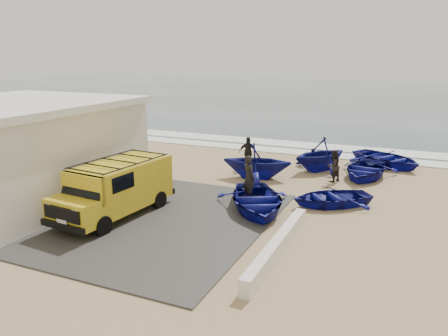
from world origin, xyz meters
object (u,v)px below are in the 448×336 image
(parapet, at_px, (278,246))
(building, at_px, (15,150))
(boat_mid_left, at_px, (257,161))
(boat_mid_right, at_px, (365,169))
(boat_near_right, at_px, (331,197))
(fisherman_middle, at_px, (333,166))
(van, at_px, (116,187))
(fisherman_back, at_px, (248,153))
(boat_far_right, at_px, (387,158))
(boat_near_left, at_px, (256,200))
(boat_far_left, at_px, (320,154))
(fisherman_front, at_px, (249,178))

(parapet, bearing_deg, building, 175.42)
(boat_mid_left, relative_size, boat_mid_right, 0.85)
(boat_near_right, bearing_deg, fisherman_middle, 153.13)
(van, height_order, boat_near_right, van)
(boat_near_right, xyz_separation_m, boat_mid_left, (-4.32, 2.71, 0.57))
(van, xyz_separation_m, fisherman_back, (2.07, 9.14, -0.30))
(boat_mid_left, height_order, boat_far_right, boat_mid_left)
(fisherman_middle, bearing_deg, fisherman_back, -67.45)
(building, xyz_separation_m, fisherman_back, (7.68, 8.92, -1.27))
(parapet, relative_size, boat_mid_right, 1.46)
(parapet, distance_m, boat_far_right, 13.82)
(van, distance_m, boat_near_left, 5.65)
(boat_far_left, xyz_separation_m, fisherman_middle, (1.07, -1.95, -0.12))
(boat_mid_left, bearing_deg, parapet, -166.13)
(boat_near_left, relative_size, boat_far_left, 1.23)
(boat_far_left, bearing_deg, boat_mid_right, 23.00)
(fisherman_front, distance_m, fisherman_middle, 5.22)
(parapet, xyz_separation_m, boat_mid_left, (-3.64, 8.15, 0.65))
(boat_mid_left, distance_m, fisherman_middle, 3.86)
(boat_near_right, distance_m, boat_far_right, 8.34)
(boat_near_left, bearing_deg, boat_far_right, 39.11)
(building, distance_m, boat_mid_left, 11.45)
(fisherman_back, bearing_deg, building, -140.65)
(boat_far_right, distance_m, fisherman_front, 10.25)
(boat_far_right, bearing_deg, parapet, -153.85)
(fisherman_front, relative_size, fisherman_middle, 1.22)
(boat_near_right, distance_m, boat_mid_right, 5.24)
(van, xyz_separation_m, fisherman_front, (4.07, 4.00, -0.20))
(boat_mid_left, bearing_deg, van, 146.02)
(boat_near_right, relative_size, boat_mid_right, 0.84)
(building, distance_m, fisherman_front, 10.46)
(boat_far_right, height_order, fisherman_middle, fisherman_middle)
(boat_mid_left, bearing_deg, building, 118.69)
(boat_near_left, height_order, boat_mid_left, boat_mid_left)
(boat_mid_right, height_order, boat_far_left, boat_far_left)
(boat_mid_left, relative_size, boat_far_right, 0.82)
(building, xyz_separation_m, parapet, (12.50, -1.00, -1.89))
(parapet, distance_m, boat_far_left, 11.12)
(boat_mid_right, xyz_separation_m, fisherman_front, (-4.32, -5.83, 0.58))
(boat_mid_left, height_order, boat_mid_right, boat_mid_left)
(building, bearing_deg, boat_mid_right, 34.47)
(boat_near_right, distance_m, boat_mid_left, 5.13)
(building, relative_size, boat_far_left, 2.65)
(boat_near_right, xyz_separation_m, fisherman_back, (-5.50, 4.48, 0.54))
(boat_near_left, distance_m, boat_far_right, 11.00)
(fisherman_front, bearing_deg, boat_near_right, -133.18)
(parapet, height_order, boat_near_left, boat_near_left)
(boat_far_right, bearing_deg, boat_far_left, 163.39)
(building, xyz_separation_m, boat_mid_left, (8.86, 7.15, -1.24))
(boat_mid_right, bearing_deg, building, -139.46)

